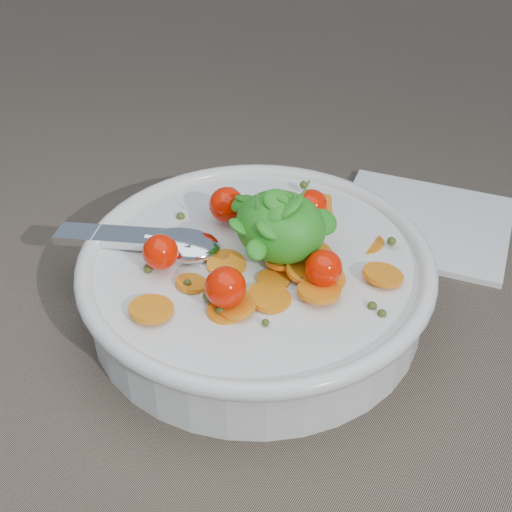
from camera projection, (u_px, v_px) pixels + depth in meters
The scene contains 3 objects.
ground at pixel (288, 310), 0.57m from camera, with size 6.00×6.00×0.00m, color #786856.
bowl at pixel (256, 279), 0.55m from camera, with size 0.29×0.27×0.12m.
napkin at pixel (423, 223), 0.66m from camera, with size 0.15×0.14×0.01m, color white.
Camera 1 is at (0.19, -0.37, 0.39)m, focal length 50.00 mm.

